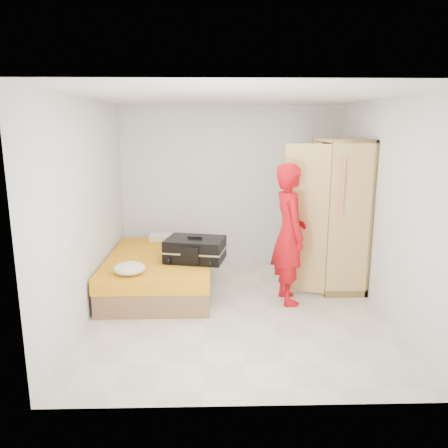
{
  "coord_description": "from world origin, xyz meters",
  "views": [
    {
      "loc": [
        -0.3,
        -5.2,
        2.27
      ],
      "look_at": [
        -0.15,
        0.45,
        1.0
      ],
      "focal_mm": 35.0,
      "sensor_mm": 36.0,
      "label": 1
    }
  ],
  "objects_px": {
    "bed": "(160,272)",
    "suitcase": "(195,249)",
    "person": "(289,234)",
    "round_cushion": "(130,268)",
    "wardrobe": "(335,217)"
  },
  "relations": [
    {
      "from": "bed",
      "to": "round_cushion",
      "type": "height_order",
      "value": "round_cushion"
    },
    {
      "from": "bed",
      "to": "suitcase",
      "type": "relative_size",
      "value": 2.3
    },
    {
      "from": "person",
      "to": "round_cushion",
      "type": "bearing_deg",
      "value": 91.94
    },
    {
      "from": "wardrobe",
      "to": "suitcase",
      "type": "bearing_deg",
      "value": -168.3
    },
    {
      "from": "bed",
      "to": "round_cushion",
      "type": "bearing_deg",
      "value": -109.26
    },
    {
      "from": "person",
      "to": "suitcase",
      "type": "distance_m",
      "value": 1.27
    },
    {
      "from": "person",
      "to": "suitcase",
      "type": "bearing_deg",
      "value": 72.43
    },
    {
      "from": "round_cushion",
      "to": "wardrobe",
      "type": "bearing_deg",
      "value": 19.05
    },
    {
      "from": "wardrobe",
      "to": "person",
      "type": "bearing_deg",
      "value": -140.37
    },
    {
      "from": "wardrobe",
      "to": "person",
      "type": "relative_size",
      "value": 1.15
    },
    {
      "from": "bed",
      "to": "person",
      "type": "relative_size",
      "value": 1.11
    },
    {
      "from": "suitcase",
      "to": "round_cushion",
      "type": "relative_size",
      "value": 2.27
    },
    {
      "from": "person",
      "to": "round_cushion",
      "type": "height_order",
      "value": "person"
    },
    {
      "from": "person",
      "to": "round_cushion",
      "type": "relative_size",
      "value": 4.72
    },
    {
      "from": "person",
      "to": "suitcase",
      "type": "relative_size",
      "value": 2.07
    }
  ]
}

